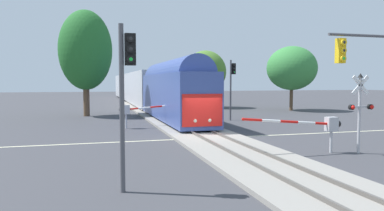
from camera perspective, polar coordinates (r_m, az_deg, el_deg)
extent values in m
plane|color=#3D3D42|center=(22.69, 2.46, -5.21)|extent=(220.00, 220.00, 0.00)
cube|color=beige|center=(22.69, 2.46, -5.20)|extent=(44.00, 0.20, 0.01)
cube|color=gray|center=(22.68, 2.46, -4.99)|extent=(4.40, 80.00, 0.18)
cube|color=#56514C|center=(22.44, 0.71, -4.66)|extent=(0.10, 80.00, 0.14)
cube|color=#56514C|center=(22.88, 4.18, -4.51)|extent=(0.10, 80.00, 0.14)
cube|color=#384C93|center=(31.88, -2.98, 1.49)|extent=(3.00, 17.39, 3.90)
cube|color=red|center=(23.50, 1.67, -0.76)|extent=(2.76, 0.08, 2.15)
cylinder|color=#384C93|center=(31.86, -2.99, 4.78)|extent=(2.76, 15.65, 2.76)
sphere|color=#F4F2CC|center=(23.41, 0.50, -2.45)|extent=(0.24, 0.24, 0.24)
sphere|color=#F4F2CC|center=(23.70, 2.83, -2.38)|extent=(0.24, 0.24, 0.24)
cube|color=silver|center=(52.78, -8.02, 2.75)|extent=(3.00, 23.27, 4.60)
cube|color=black|center=(53.00, -6.40, 3.10)|extent=(0.04, 20.95, 0.90)
cube|color=#193899|center=(53.04, -6.38, 1.53)|extent=(0.04, 21.41, 0.36)
cube|color=silver|center=(76.81, -10.39, 3.04)|extent=(3.00, 23.27, 4.60)
cube|color=black|center=(76.96, -9.27, 3.28)|extent=(0.04, 20.95, 0.90)
cube|color=#193899|center=(76.99, -9.26, 2.20)|extent=(0.04, 21.41, 0.36)
cylinder|color=#B7B7BC|center=(19.28, 21.23, -5.42)|extent=(0.14, 0.14, 1.10)
cube|color=#B7B7BC|center=(19.16, 21.30, -2.76)|extent=(0.56, 0.40, 0.70)
sphere|color=black|center=(19.37, 22.13, -2.71)|extent=(0.36, 0.36, 0.36)
cylinder|color=red|center=(18.88, 20.14, -2.71)|extent=(0.96, 0.12, 0.19)
cylinder|color=white|center=(18.33, 17.72, -2.61)|extent=(0.96, 0.12, 0.19)
cylinder|color=red|center=(17.82, 15.16, -2.50)|extent=(0.96, 0.12, 0.19)
cylinder|color=white|center=(17.34, 12.45, -2.38)|extent=(0.96, 0.12, 0.19)
cylinder|color=red|center=(16.91, 9.60, -2.25)|extent=(0.96, 0.12, 0.19)
sphere|color=red|center=(16.71, 8.12, -2.17)|extent=(0.14, 0.14, 0.14)
cylinder|color=#B2B2B7|center=(19.47, 25.06, -1.52)|extent=(0.14, 0.14, 3.74)
cube|color=white|center=(19.38, 25.22, 2.95)|extent=(0.98, 0.05, 0.98)
cube|color=white|center=(19.38, 25.22, 2.95)|extent=(0.98, 0.05, 0.98)
cube|color=#B2B2B7|center=(19.44, 25.10, -0.20)|extent=(1.10, 0.08, 0.08)
cylinder|color=black|center=(19.01, 24.03, -0.25)|extent=(0.26, 0.18, 0.26)
cylinder|color=black|center=(19.73, 26.50, -0.19)|extent=(0.26, 0.18, 0.26)
sphere|color=red|center=(18.93, 24.23, -0.27)|extent=(0.20, 0.20, 0.20)
sphere|color=red|center=(19.65, 26.69, -0.21)|extent=(0.20, 0.20, 0.20)
cone|color=black|center=(19.40, 25.22, 4.34)|extent=(0.28, 0.28, 0.22)
cylinder|color=#B7B7BC|center=(27.67, -10.45, -2.49)|extent=(0.14, 0.14, 1.10)
cube|color=#B7B7BC|center=(27.58, -10.47, -0.63)|extent=(0.56, 0.40, 0.70)
sphere|color=black|center=(27.56, -11.20, -0.65)|extent=(0.36, 0.36, 0.36)
cylinder|color=red|center=(27.63, -9.52, -0.54)|extent=(0.94, 0.12, 0.19)
cylinder|color=white|center=(27.73, -7.61, -0.37)|extent=(0.94, 0.12, 0.19)
cylinder|color=red|center=(27.87, -5.72, -0.19)|extent=(0.94, 0.12, 0.19)
cylinder|color=white|center=(28.04, -3.86, -0.02)|extent=(0.94, 0.12, 0.19)
cylinder|color=red|center=(28.24, -2.01, 0.15)|extent=(0.94, 0.12, 0.19)
sphere|color=red|center=(28.35, -1.10, 0.23)|extent=(0.14, 0.14, 0.14)
cylinder|color=#4C4C51|center=(11.58, -11.09, -0.57)|extent=(0.16, 0.16, 5.37)
cube|color=black|center=(11.61, -9.81, 8.78)|extent=(0.34, 0.26, 1.00)
sphere|color=#262626|center=(11.50, -9.76, 10.43)|extent=(0.20, 0.20, 0.20)
cylinder|color=black|center=(11.47, -9.74, 10.45)|extent=(0.24, 0.10, 0.24)
sphere|color=#262626|center=(11.46, -9.74, 8.84)|extent=(0.20, 0.20, 0.20)
cylinder|color=black|center=(11.43, -9.72, 8.85)|extent=(0.24, 0.10, 0.24)
sphere|color=green|center=(11.44, -9.72, 7.25)|extent=(0.20, 0.20, 0.20)
cylinder|color=black|center=(11.41, -9.70, 7.25)|extent=(0.24, 0.10, 0.24)
cylinder|color=#4C4C51|center=(33.03, 6.16, 2.42)|extent=(0.16, 0.16, 5.54)
cube|color=black|center=(33.14, 6.63, 5.82)|extent=(0.34, 0.26, 1.00)
sphere|color=#262626|center=(33.02, 6.74, 6.39)|extent=(0.20, 0.20, 0.20)
cylinder|color=black|center=(32.99, 6.76, 6.39)|extent=(0.24, 0.10, 0.24)
sphere|color=#262626|center=(33.01, 6.73, 5.83)|extent=(0.20, 0.20, 0.20)
cylinder|color=black|center=(32.98, 6.75, 5.83)|extent=(0.24, 0.10, 0.24)
sphere|color=green|center=(33.00, 6.73, 5.28)|extent=(0.20, 0.20, 0.20)
cylinder|color=black|center=(32.97, 6.75, 5.28)|extent=(0.24, 0.10, 0.24)
cylinder|color=#4C4C51|center=(16.75, 26.25, 9.93)|extent=(3.81, 0.12, 0.12)
cube|color=gold|center=(15.84, 22.54, 8.04)|extent=(0.34, 0.26, 1.00)
sphere|color=#262626|center=(15.75, 22.91, 9.23)|extent=(0.20, 0.20, 0.20)
cylinder|color=gold|center=(15.73, 22.98, 9.23)|extent=(0.24, 0.10, 0.24)
sphere|color=#262626|center=(15.72, 22.88, 8.07)|extent=(0.20, 0.20, 0.20)
cylinder|color=gold|center=(15.70, 22.95, 8.07)|extent=(0.24, 0.10, 0.24)
sphere|color=green|center=(15.70, 22.85, 6.90)|extent=(0.20, 0.20, 0.20)
cylinder|color=gold|center=(15.68, 22.92, 6.91)|extent=(0.24, 0.10, 0.24)
cylinder|color=#4C3828|center=(49.06, 2.14, 1.25)|extent=(0.63, 0.63, 2.75)
ellipsoid|color=#4C7A2D|center=(49.04, 2.15, 5.38)|extent=(5.66, 5.66, 5.76)
cylinder|color=brown|center=(38.52, -16.45, 1.14)|extent=(0.62, 0.62, 3.74)
ellipsoid|color=#236628|center=(38.62, -16.59, 8.45)|extent=(5.37, 5.37, 8.15)
cylinder|color=brown|center=(45.87, 15.51, 1.22)|extent=(0.40, 0.40, 3.20)
ellipsoid|color=#38843D|center=(45.86, 15.59, 5.74)|extent=(6.10, 6.10, 5.38)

